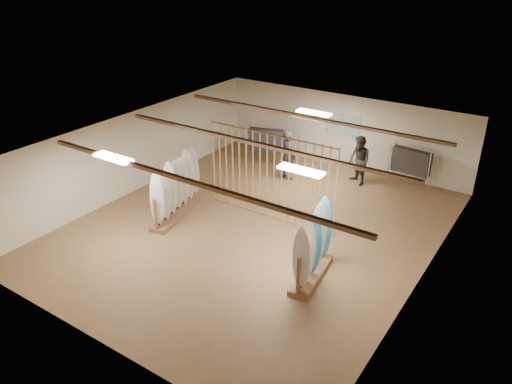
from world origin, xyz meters
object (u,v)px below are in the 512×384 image
Objects in this scene: rack_right at (312,256)px; shopper_a at (288,152)px; rack_left at (177,195)px; shopper_b at (359,158)px; clothing_rack_a at (266,140)px; clothing_rack_b at (411,161)px.

shopper_a reaches higher than rack_right.
rack_right reaches higher than rack_left.
shopper_b is (2.36, 0.98, -0.03)m from shopper_a.
rack_right is 7.63m from clothing_rack_a.
shopper_b reaches higher than clothing_rack_b.
shopper_a is (-4.00, -1.69, 0.04)m from clothing_rack_b.
shopper_b is (-1.63, -0.72, 0.01)m from clothing_rack_b.
rack_left reaches higher than clothing_rack_b.
clothing_rack_a is at bearing -142.05° from shopper_b.
shopper_b is at bearing 41.21° from rack_left.
clothing_rack_a is 3.72m from shopper_b.
clothing_rack_a is at bearing -11.53° from shopper_a.
rack_right reaches higher than clothing_rack_b.
shopper_b reaches higher than clothing_rack_a.
shopper_a is at bearing 118.43° from rack_right.
shopper_b is at bearing 94.74° from rack_right.
rack_left is 1.79× the size of clothing_rack_b.
shopper_a is at bearing -124.54° from shopper_b.
shopper_a reaches higher than shopper_b.
clothing_rack_b is at bearing -6.26° from clothing_rack_a.
clothing_rack_b is 0.76× the size of shopper_b.
clothing_rack_a is at bearing 75.33° from rack_left.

